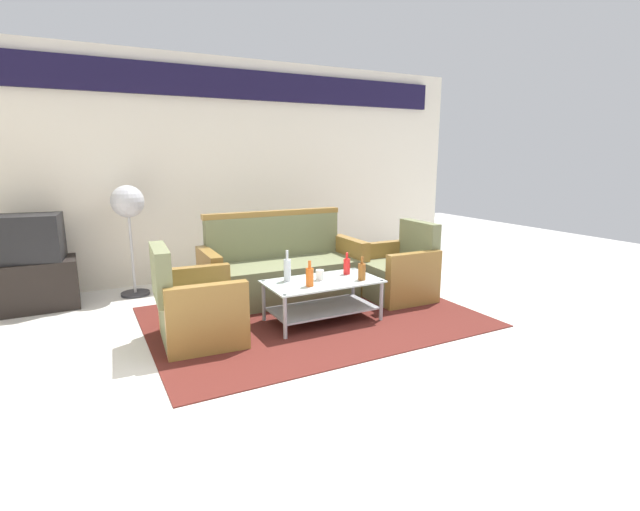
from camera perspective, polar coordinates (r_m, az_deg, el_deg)
The scene contains 15 objects.
ground_plane at distance 3.98m, azimuth 6.58°, elevation -11.43°, with size 14.00×14.00×0.00m, color silver.
wall_back at distance 6.40m, azimuth -8.91°, elevation 11.02°, with size 6.52×0.19×2.80m.
rug at distance 4.70m, azimuth -0.93°, elevation -7.52°, with size 3.14×2.25×0.01m, color #511E19.
couch at distance 5.25m, azimuth -4.56°, elevation -1.91°, with size 1.81×0.77×0.96m.
armchair_left at distance 4.18m, azimuth -14.88°, elevation -6.41°, with size 0.75×0.80×0.85m.
armchair_right at distance 5.32m, azimuth 9.58°, elevation -2.15°, with size 0.72×0.78×0.85m.
coffee_table at distance 4.51m, azimuth 0.32°, elevation -4.81°, with size 1.10×0.60×0.40m.
bottle_red at distance 4.71m, azimuth 3.31°, elevation -1.29°, with size 0.07×0.07×0.22m.
bottle_clear at distance 4.45m, azimuth -4.04°, elevation -1.72°, with size 0.07×0.07×0.30m.
bottle_brown at distance 4.50m, azimuth 5.16°, elevation -1.93°, with size 0.07×0.07×0.23m.
bottle_orange at distance 4.27m, azimuth -1.28°, elevation -2.60°, with size 0.07×0.07×0.24m.
cup at distance 4.49m, azimuth -0.03°, elevation -2.41°, with size 0.08×0.08×0.10m, color silver.
tv_stand at distance 5.73m, azimuth -31.53°, elevation -3.08°, with size 0.80×0.50×0.52m, color black.
television at distance 5.63m, azimuth -32.09°, elevation 1.84°, with size 0.65×0.52×0.48m.
pedestal_fan at distance 5.65m, azimuth -22.50°, elevation 5.41°, with size 0.36×0.36×1.27m.
Camera 1 is at (-2.08, -3.00, 1.59)m, focal length 26.07 mm.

